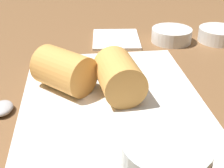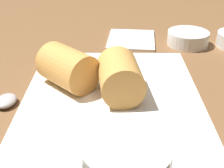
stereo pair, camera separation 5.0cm
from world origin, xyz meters
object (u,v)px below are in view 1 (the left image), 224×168
object	(u,v)px
serving_plate	(112,103)
dipping_bowl_near	(172,35)
spoon	(0,112)
napkin	(116,39)
dipping_bowl_far	(219,34)

from	to	relation	value
serving_plate	dipping_bowl_near	size ratio (longest dim) A/B	3.81
spoon	napkin	xyz separation A→B (cm)	(-28.00, 20.58, -0.35)
dipping_bowl_far	spoon	world-z (taller)	dipping_bowl_far
serving_plate	dipping_bowl_near	distance (cm)	30.41
dipping_bowl_near	napkin	bearing A→B (deg)	-99.86
serving_plate	napkin	distance (cm)	27.92
serving_plate	dipping_bowl_far	xyz separation A→B (cm)	(-24.42, 27.35, 0.89)
spoon	napkin	distance (cm)	34.76
napkin	spoon	bearing A→B (deg)	-36.32
dipping_bowl_near	dipping_bowl_far	bearing A→B (deg)	84.59
serving_plate	spoon	world-z (taller)	same
dipping_bowl_near	dipping_bowl_far	distance (cm)	10.75
dipping_bowl_near	serving_plate	bearing A→B (deg)	-33.22
serving_plate	dipping_bowl_far	bearing A→B (deg)	131.75
dipping_bowl_near	napkin	xyz separation A→B (cm)	(-2.15, -12.40, -1.35)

